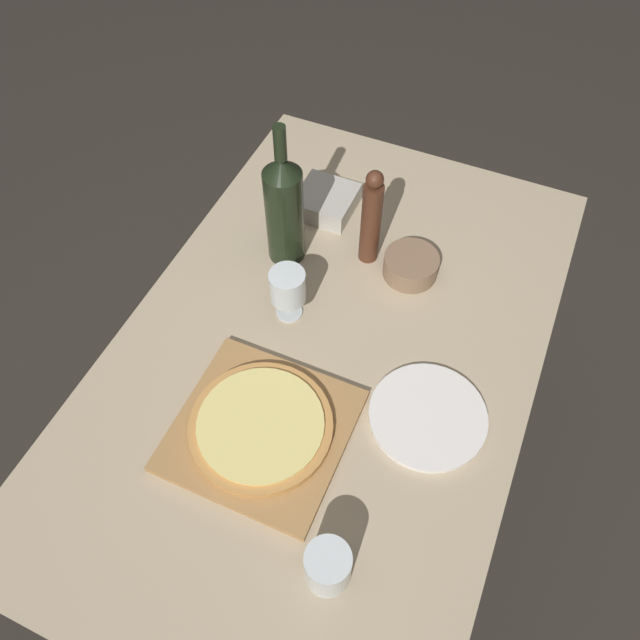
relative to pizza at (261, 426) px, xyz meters
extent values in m
plane|color=#2D2823|center=(0.04, 0.24, -0.80)|extent=(12.00, 12.00, 0.00)
cube|color=tan|center=(0.04, 0.24, -0.04)|extent=(0.90, 1.44, 0.03)
cylinder|color=brown|center=(-0.35, -0.42, -0.43)|extent=(0.06, 0.06, 0.74)
cylinder|color=brown|center=(-0.35, 0.90, -0.43)|extent=(0.06, 0.06, 0.74)
cylinder|color=brown|center=(0.43, 0.90, -0.43)|extent=(0.06, 0.06, 0.74)
cube|color=#A87A47|center=(0.00, 0.00, -0.02)|extent=(0.34, 0.33, 0.02)
cylinder|color=#C68947|center=(0.00, 0.00, 0.00)|extent=(0.29, 0.29, 0.02)
cylinder|color=#EAD67A|center=(0.00, 0.00, 0.01)|extent=(0.25, 0.25, 0.01)
cylinder|color=black|center=(-0.16, 0.46, 0.10)|extent=(0.09, 0.09, 0.26)
cone|color=black|center=(-0.16, 0.46, 0.25)|extent=(0.09, 0.09, 0.04)
cylinder|color=black|center=(-0.16, 0.46, 0.31)|extent=(0.03, 0.03, 0.08)
cylinder|color=#4C2819|center=(0.03, 0.53, 0.08)|extent=(0.05, 0.05, 0.23)
sphere|color=#4C2819|center=(0.03, 0.53, 0.22)|extent=(0.04, 0.04, 0.04)
cylinder|color=silver|center=(-0.08, 0.30, -0.03)|extent=(0.06, 0.06, 0.00)
cylinder|color=silver|center=(-0.08, 0.30, 0.00)|extent=(0.01, 0.01, 0.05)
cylinder|color=silver|center=(-0.08, 0.30, 0.07)|extent=(0.08, 0.08, 0.08)
cylinder|color=#84664C|center=(0.14, 0.52, 0.00)|extent=(0.13, 0.13, 0.06)
cylinder|color=silver|center=(0.23, -0.20, 0.02)|extent=(0.08, 0.08, 0.10)
cylinder|color=white|center=(0.30, 0.17, -0.02)|extent=(0.24, 0.24, 0.01)
cube|color=#BCB7AD|center=(-0.13, 0.64, 0.00)|extent=(0.14, 0.14, 0.05)
camera|label=1|loc=(0.33, -0.46, 1.13)|focal=35.00mm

